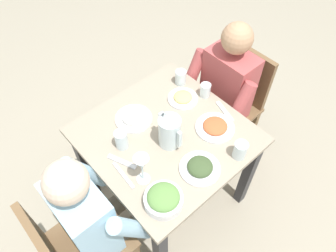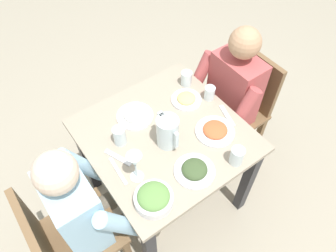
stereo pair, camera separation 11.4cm
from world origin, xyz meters
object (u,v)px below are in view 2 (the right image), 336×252
plate_yoghurt (135,115)px  plate_dolmas (195,170)px  water_glass_near_right (237,156)px  plate_fries (186,99)px  salad_bowl (154,198)px  water_glass_near_left (120,136)px  plate_rice_curry (215,130)px  dining_table (165,147)px  chair_near (65,238)px  water_glass_center (186,78)px  chair_far (241,103)px  wine_glass (135,162)px  diner_near (94,206)px  water_glass_far_right (210,93)px  water_pitcher (168,132)px  diner_far (223,101)px

plate_yoghurt → plate_dolmas: bearing=5.7°
water_glass_near_right → plate_fries: bearing=173.1°
plate_fries → plate_dolmas: (0.42, -0.27, 0.00)m
salad_bowl → water_glass_near_left: (-0.40, 0.05, 0.02)m
salad_bowl → plate_rice_curry: bearing=105.9°
dining_table → water_glass_near_right: water_glass_near_right is taller
chair_near → water_glass_center: chair_near is taller
chair_far → plate_dolmas: size_ratio=3.99×
wine_glass → salad_bowl: bearing=-2.8°
salad_bowl → plate_yoghurt: (-0.51, 0.21, -0.02)m
chair_near → plate_dolmas: 0.78m
plate_yoghurt → water_glass_center: water_glass_center is taller
diner_near → plate_rice_curry: size_ratio=5.16×
water_glass_center → water_glass_near_left: water_glass_near_left is taller
chair_far → plate_dolmas: (0.35, -0.74, 0.28)m
chair_near → salad_bowl: 0.57m
dining_table → diner_near: 0.53m
chair_near → water_glass_center: bearing=107.6°
dining_table → chair_near: 0.74m
plate_yoghurt → water_glass_far_right: (0.14, 0.45, 0.03)m
chair_near → wine_glass: wine_glass is taller
water_pitcher → wine_glass: wine_glass is taller
diner_far → diner_near: bearing=-81.3°
water_glass_center → water_glass_far_right: (0.18, 0.04, -0.00)m
chair_near → chair_far: bearing=96.2°
chair_near → diner_far: diner_far is taller
diner_far → water_glass_near_left: diner_far is taller
diner_near → water_glass_center: size_ratio=11.98×
wine_glass → chair_far: bearing=101.6°
chair_far → wine_glass: size_ratio=4.37×
chair_near → wine_glass: 0.60m
dining_table → water_pitcher: 0.24m
plate_fries → wine_glass: 0.61m
dining_table → water_glass_near_right: (0.37, 0.19, 0.18)m
water_pitcher → diner_far: bearing=102.7°
water_glass_near_left → diner_far: bearing=87.6°
water_pitcher → salad_bowl: size_ratio=1.00×
plate_yoghurt → water_glass_center: 0.41m
plate_rice_curry → salad_bowl: bearing=-74.1°
dining_table → water_glass_far_right: size_ratio=9.76×
water_glass_near_left → water_pitcher: bearing=53.6°
salad_bowl → plate_rice_curry: 0.54m
chair_far → plate_rice_curry: bearing=-65.5°
plate_yoghurt → plate_rice_curry: (0.36, 0.30, -0.00)m
water_glass_center → wine_glass: bearing=-58.0°
dining_table → water_glass_near_left: (-0.10, -0.23, 0.19)m
plate_rice_curry → chair_far: bearing=114.5°
water_pitcher → chair_near: bearing=-87.1°
chair_far → water_glass_far_right: size_ratio=9.69×
water_glass_far_right → wine_glass: size_ratio=0.45×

